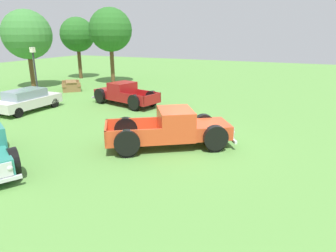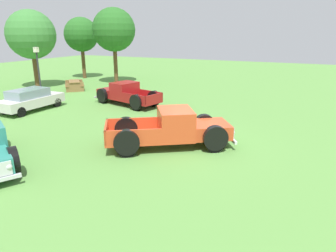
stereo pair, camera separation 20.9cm
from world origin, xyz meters
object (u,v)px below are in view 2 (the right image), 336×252
(pickup_truck_foreground, at_px, (177,129))
(oak_tree_east, at_px, (81,35))
(picnic_table, at_px, (74,84))
(oak_tree_west, at_px, (31,35))
(pickup_truck_behind_left, at_px, (124,94))
(oak_tree_center, at_px, (114,30))
(sedan_distant_a, at_px, (30,99))
(lamp_post_near, at_px, (39,70))

(pickup_truck_foreground, relative_size, oak_tree_east, 0.88)
(picnic_table, distance_m, oak_tree_west, 5.47)
(pickup_truck_behind_left, xyz_separation_m, oak_tree_west, (2.08, 10.32, 3.70))
(oak_tree_center, bearing_deg, sedan_distant_a, -173.35)
(picnic_table, bearing_deg, oak_tree_west, 95.87)
(oak_tree_center, bearing_deg, oak_tree_east, 74.40)
(sedan_distant_a, relative_size, oak_tree_west, 0.63)
(pickup_truck_foreground, height_order, pickup_truck_behind_left, pickup_truck_foreground)
(oak_tree_east, bearing_deg, lamp_post_near, -159.76)
(pickup_truck_behind_left, bearing_deg, oak_tree_center, 38.17)
(sedan_distant_a, relative_size, oak_tree_center, 0.59)
(oak_tree_west, xyz_separation_m, oak_tree_center, (4.88, -4.85, 0.39))
(pickup_truck_foreground, xyz_separation_m, sedan_distant_a, (1.72, 10.52, -0.06))
(pickup_truck_foreground, relative_size, lamp_post_near, 1.47)
(pickup_truck_foreground, bearing_deg, lamp_post_near, 68.57)
(sedan_distant_a, xyz_separation_m, oak_tree_west, (6.01, 6.12, 3.70))
(picnic_table, relative_size, oak_tree_east, 0.38)
(oak_tree_east, bearing_deg, pickup_truck_behind_left, -128.63)
(lamp_post_near, relative_size, oak_tree_west, 0.57)
(pickup_truck_behind_left, distance_m, lamp_post_near, 7.35)
(lamp_post_near, bearing_deg, pickup_truck_behind_left, -87.42)
(pickup_truck_behind_left, bearing_deg, lamp_post_near, 92.58)
(sedan_distant_a, distance_m, oak_tree_east, 14.25)
(pickup_truck_behind_left, bearing_deg, sedan_distant_a, 133.11)
(lamp_post_near, distance_m, oak_tree_east, 9.56)
(oak_tree_west, bearing_deg, sedan_distant_a, -134.49)
(picnic_table, bearing_deg, oak_tree_east, 33.80)
(pickup_truck_foreground, bearing_deg, oak_tree_west, 65.08)
(pickup_truck_behind_left, distance_m, oak_tree_center, 9.75)
(pickup_truck_foreground, distance_m, oak_tree_east, 22.13)
(picnic_table, distance_m, oak_tree_center, 6.30)
(sedan_distant_a, relative_size, picnic_table, 1.72)
(picnic_table, relative_size, oak_tree_west, 0.36)
(picnic_table, relative_size, oak_tree_center, 0.34)
(oak_tree_east, height_order, oak_tree_west, oak_tree_west)
(pickup_truck_behind_left, distance_m, sedan_distant_a, 5.75)
(lamp_post_near, height_order, oak_tree_east, oak_tree_east)
(lamp_post_near, xyz_separation_m, picnic_table, (2.80, -0.74, -1.41))
(pickup_truck_behind_left, relative_size, oak_tree_west, 0.79)
(pickup_truck_foreground, height_order, lamp_post_near, lamp_post_near)
(oak_tree_center, bearing_deg, pickup_truck_foreground, -136.93)
(pickup_truck_behind_left, distance_m, oak_tree_east, 13.86)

